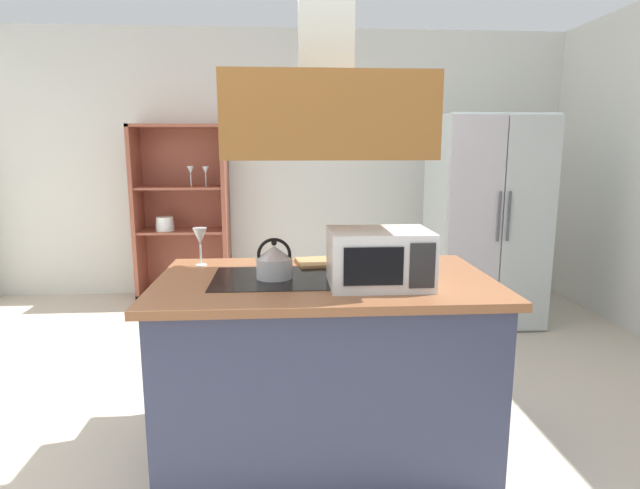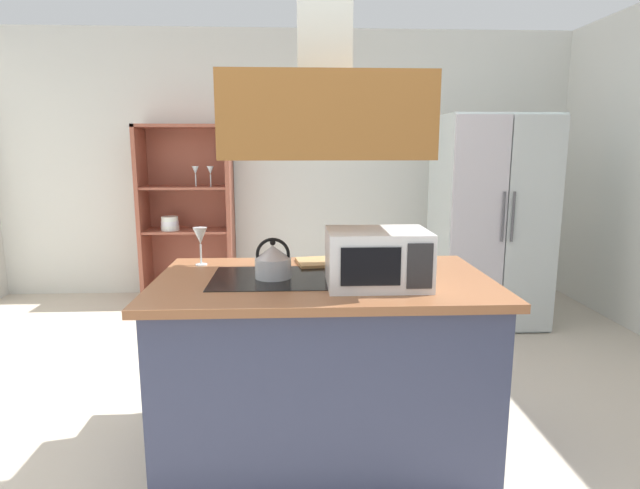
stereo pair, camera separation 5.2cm
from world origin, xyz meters
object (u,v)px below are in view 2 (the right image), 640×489
object	(u,v)px
dish_cabinet	(188,222)
kettle	(273,261)
cutting_board	(329,262)
microwave	(377,258)
refrigerator	(489,221)
wine_glass_on_counter	(200,238)

from	to	relation	value
dish_cabinet	kettle	size ratio (longest dim) A/B	8.83
dish_cabinet	cutting_board	xyz separation A→B (m)	(1.28, -2.50, 0.13)
dish_cabinet	microwave	distance (m)	3.33
refrigerator	wine_glass_on_counter	size ratio (longest dim) A/B	8.74
dish_cabinet	wine_glass_on_counter	world-z (taller)	dish_cabinet
refrigerator	wine_glass_on_counter	bearing A→B (deg)	-143.81
dish_cabinet	cutting_board	world-z (taller)	dish_cabinet
microwave	refrigerator	bearing A→B (deg)	57.73
refrigerator	cutting_board	xyz separation A→B (m)	(-1.51, -1.60, 0.01)
cutting_board	microwave	bearing A→B (deg)	-67.91
kettle	wine_glass_on_counter	distance (m)	0.51
dish_cabinet	microwave	size ratio (longest dim) A/B	3.80
wine_glass_on_counter	dish_cabinet	bearing A→B (deg)	103.04
dish_cabinet	kettle	distance (m)	2.99
kettle	dish_cabinet	bearing A→B (deg)	109.25
refrigerator	kettle	distance (m)	2.63
refrigerator	dish_cabinet	bearing A→B (deg)	162.01
kettle	refrigerator	bearing A→B (deg)	46.84
refrigerator	microwave	xyz separation A→B (m)	(-1.31, -2.08, 0.13)
kettle	microwave	world-z (taller)	microwave
microwave	wine_glass_on_counter	xyz separation A→B (m)	(-0.89, 0.47, 0.02)
refrigerator	cutting_board	world-z (taller)	refrigerator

